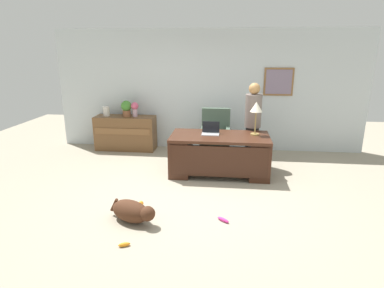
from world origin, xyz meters
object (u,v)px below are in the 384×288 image
at_px(armchair, 215,136).
at_px(vase_with_flowers, 135,108).
at_px(credenza, 126,133).
at_px(dog_toy_plush, 223,220).
at_px(desk, 219,153).
at_px(laptop, 211,131).
at_px(potted_plant, 126,108).
at_px(dog_toy_bone, 124,245).
at_px(desk_lamp, 256,109).
at_px(dog_toy_ball, 141,203).
at_px(dog_lying, 133,211).
at_px(vase_empty, 106,111).
at_px(person_standing, 253,124).

relative_size(armchair, vase_with_flowers, 3.22).
relative_size(credenza, dog_toy_plush, 7.08).
height_order(desk, armchair, armchair).
relative_size(laptop, potted_plant, 0.89).
relative_size(armchair, dog_toy_bone, 7.49).
height_order(desk_lamp, dog_toy_ball, desk_lamp).
distance_m(laptop, dog_toy_bone, 2.82).
height_order(dog_lying, vase_empty, vase_empty).
relative_size(dog_toy_ball, dog_toy_bone, 0.50).
bearing_deg(dog_lying, dog_toy_bone, -84.15).
bearing_deg(dog_lying, person_standing, 55.14).
bearing_deg(dog_lying, desk, 59.73).
distance_m(dog_toy_ball, dog_toy_bone, 1.05).
bearing_deg(desk, credenza, 148.83).
bearing_deg(dog_toy_bone, dog_toy_ball, 94.09).
height_order(dog_toy_ball, dog_toy_plush, dog_toy_ball).
relative_size(credenza, dog_toy_bone, 9.72).
bearing_deg(laptop, dog_toy_bone, -108.69).
xyz_separation_m(dog_lying, desk_lamp, (1.74, 2.03, 1.07)).
bearing_deg(desk, dog_toy_bone, -113.01).
height_order(dog_lying, vase_with_flowers, vase_with_flowers).
distance_m(credenza, person_standing, 2.96).
distance_m(desk_lamp, vase_empty, 3.50).
xyz_separation_m(desk, dog_toy_bone, (-1.05, -2.46, -0.38)).
bearing_deg(vase_empty, potted_plant, 0.00).
xyz_separation_m(dog_lying, vase_with_flowers, (-0.86, 3.23, 0.82)).
height_order(desk, dog_toy_ball, desk).
distance_m(credenza, desk_lamp, 3.20).
xyz_separation_m(person_standing, vase_empty, (-3.26, 0.75, 0.05)).
relative_size(desk, armchair, 1.70).
height_order(desk, vase_empty, vase_empty).
xyz_separation_m(potted_plant, dog_toy_bone, (1.11, -3.80, -0.95)).
bearing_deg(dog_toy_plush, dog_toy_ball, 164.92).
distance_m(credenza, dog_toy_ball, 2.98).
bearing_deg(potted_plant, desk_lamp, -23.23).
distance_m(person_standing, dog_toy_plush, 2.53).
distance_m(vase_empty, dog_toy_ball, 3.26).
bearing_deg(laptop, vase_empty, 153.51).
height_order(laptop, vase_empty, vase_empty).
distance_m(armchair, dog_toy_ball, 2.59).
bearing_deg(dog_toy_plush, credenza, 127.00).
bearing_deg(vase_empty, dog_toy_ball, -61.14).
bearing_deg(desk_lamp, desk, -167.77).
height_order(armchair, person_standing, person_standing).
relative_size(dog_lying, desk_lamp, 1.17).
relative_size(armchair, person_standing, 0.64).
relative_size(dog_toy_bone, dog_toy_plush, 0.73).
bearing_deg(dog_toy_ball, vase_with_flowers, 107.04).
bearing_deg(vase_empty, vase_with_flowers, -0.00).
height_order(vase_empty, dog_toy_plush, vase_empty).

